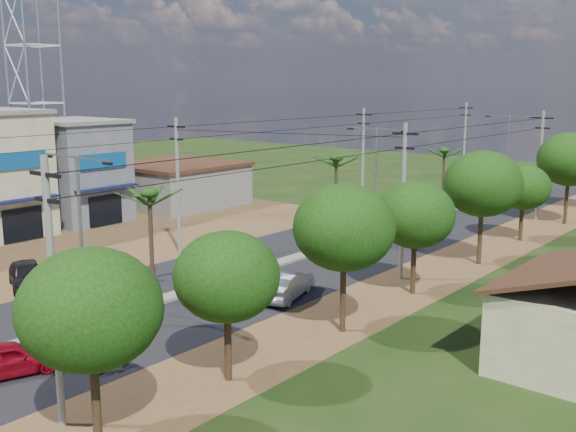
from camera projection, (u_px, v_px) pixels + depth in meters
The scene contains 33 objects.
ground at pixel (87, 325), 31.54m from camera, with size 160.00×160.00×0.00m, color black.
road at pixel (289, 261), 42.89m from camera, with size 12.00×110.00×0.04m, color black.
median at pixel (318, 251), 45.14m from camera, with size 1.00×90.00×0.18m, color #605E56.
dirt_lot_west at pixel (60, 246), 46.95m from camera, with size 18.00×46.00×0.04m, color #4F341B.
dirt_shoulder_east at pixel (407, 286), 37.58m from camera, with size 5.00×90.00×0.03m, color #4F341B.
shophouse_grey at pixel (74, 170), 55.04m from camera, with size 9.00×6.40×8.30m.
low_shed at pixel (176, 184), 62.42m from camera, with size 10.40×10.40×3.95m.
tree_east_a at pixel (91, 309), 20.20m from camera, with size 4.40×4.40×6.37m.
tree_east_b at pixel (227, 277), 24.94m from camera, with size 4.00×4.00×5.83m.
tree_east_c at pixel (344, 228), 29.84m from camera, with size 4.60×4.60×6.83m.
tree_east_d at pixel (415, 215), 35.43m from camera, with size 4.20×4.20×6.13m.
tree_east_e at pixel (483, 184), 41.21m from camera, with size 4.80×4.80×7.14m.
tree_east_f at pixel (523, 187), 47.75m from camera, with size 3.80×3.80×5.52m.
tree_east_g at pixel (570, 159), 53.17m from camera, with size 5.00×5.00×7.38m.
palm_median_near at pixel (149, 198), 33.49m from camera, with size 2.00×2.00×6.15m.
palm_median_mid at pixel (336, 162), 45.53m from camera, with size 2.00×2.00×6.55m.
palm_median_far at pixel (444, 153), 57.77m from camera, with size 2.00×2.00×5.85m.
streetlight_near at pixel (81, 226), 30.61m from camera, with size 5.10×0.18×8.00m.
streetlight_mid at pixel (376, 171), 49.53m from camera, with size 5.10×0.18×8.00m.
streetlight_far at pixel (507, 147), 68.46m from camera, with size 5.10×0.18×8.00m.
utility_pole_w_b at pixel (178, 183), 44.06m from camera, with size 1.60×0.24×9.00m.
utility_pole_w_c at pixel (363, 155), 60.72m from camera, with size 1.60×0.24×9.00m.
utility_pole_w_d at pixel (465, 140), 76.61m from camera, with size 1.60×0.24×9.00m.
utility_pole_e_a at pixel (53, 288), 21.39m from camera, with size 1.60×0.24×9.00m.
utility_pole_e_b at pixel (403, 198), 38.04m from camera, with size 1.60×0.24×9.00m.
utility_pole_e_c at pixel (540, 163), 54.70m from camera, with size 1.60×0.24×9.00m.
car_red_near at pixel (9, 360), 25.99m from camera, with size 1.58×3.93×1.34m, color maroon.
car_silver_mid at pixel (286, 285), 35.38m from camera, with size 1.57×4.51×1.49m, color gray.
car_white_far at pixel (327, 219), 52.65m from camera, with size 2.01×4.94×1.43m, color silver.
car_parked_dark at pixel (27, 275), 37.08m from camera, with size 1.77×4.39×1.50m, color black.
moto_rider_east at pixel (113, 361), 26.48m from camera, with size 0.56×1.60×0.84m, color black.
moto_rider_west_a at pixel (345, 231), 49.59m from camera, with size 0.63×1.81×0.95m, color black.
moto_rider_west_b at pixel (391, 211), 56.66m from camera, with size 0.52×1.85×1.11m, color black.
Camera 1 is at (26.33, -17.09, 11.16)m, focal length 42.00 mm.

